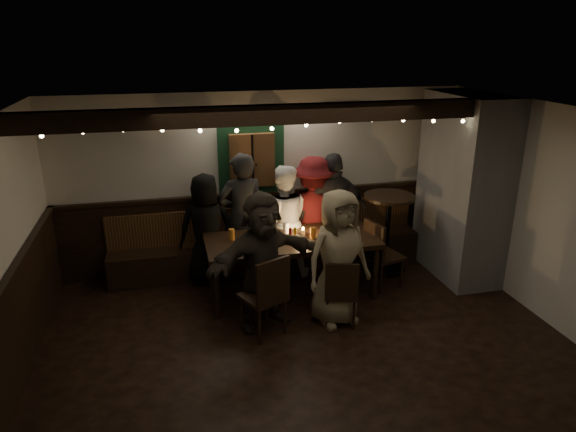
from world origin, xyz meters
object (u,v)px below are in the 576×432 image
object	(u,v)px
chair_near_left	(268,292)
person_a	(207,229)
person_b	(242,217)
person_f	(263,260)
chair_near_right	(341,290)
high_top	(388,223)
person_g	(338,258)
person_e	(334,212)
person_d	(313,214)
chair_end	(379,251)
dining_table	(291,243)
person_c	(283,221)

from	to	relation	value
chair_near_left	person_a	bearing A→B (deg)	108.62
person_b	person_f	size ratio (longest dim) A/B	1.10
chair_near_right	high_top	bearing A→B (deg)	48.75
person_f	chair_near_right	bearing A→B (deg)	-36.53
person_b	person_g	distance (m)	1.75
person_e	person_f	bearing A→B (deg)	41.75
chair_near_right	person_d	xyz separation A→B (m)	(0.14, 1.67, 0.37)
person_d	person_g	distance (m)	1.55
chair_end	person_g	distance (m)	1.14
dining_table	high_top	xyz separation A→B (m)	(1.55, 0.40, 0.00)
chair_end	chair_near_right	bearing A→B (deg)	-135.15
chair_near_left	person_e	world-z (taller)	person_e
high_top	person_f	size ratio (longest dim) A/B	0.70
chair_end	dining_table	bearing A→B (deg)	175.33
chair_end	person_d	distance (m)	1.14
person_b	person_c	xyz separation A→B (m)	(0.57, -0.06, -0.10)
high_top	dining_table	bearing A→B (deg)	-165.43
dining_table	person_a	distance (m)	1.24
high_top	person_c	xyz separation A→B (m)	(-1.52, 0.22, 0.08)
person_b	person_e	bearing A→B (deg)	174.61
dining_table	chair_near_right	distance (m)	1.04
dining_table	person_b	distance (m)	0.90
chair_end	high_top	size ratio (longest dim) A/B	0.83
person_e	person_d	bearing A→B (deg)	-13.57
person_c	dining_table	bearing A→B (deg)	92.66
chair_near_left	person_f	bearing A→B (deg)	89.70
person_a	chair_near_left	bearing A→B (deg)	107.60
person_f	person_e	bearing A→B (deg)	26.29
person_c	chair_near_right	bearing A→B (deg)	107.80
person_b	person_c	distance (m)	0.59
dining_table	person_g	bearing A→B (deg)	-65.58
chair_end	person_e	distance (m)	0.94
chair_near_left	person_g	bearing A→B (deg)	8.63
chair_near_right	person_d	distance (m)	1.72
person_b	person_c	size ratio (longest dim) A/B	1.12
chair_near_right	person_f	bearing A→B (deg)	162.69
person_e	person_f	distance (m)	1.89
chair_near_left	chair_near_right	size ratio (longest dim) A/B	1.16
person_a	person_c	xyz separation A→B (m)	(1.08, -0.04, 0.03)
chair_end	person_g	bearing A→B (deg)	-140.38
chair_end	person_e	world-z (taller)	person_e
chair_near_left	high_top	distance (m)	2.46
person_c	high_top	bearing A→B (deg)	177.04
person_d	person_b	bearing A→B (deg)	23.50
person_g	chair_end	bearing A→B (deg)	26.63
dining_table	person_e	size ratio (longest dim) A/B	1.28
chair_near_left	person_b	distance (m)	1.66
person_b	person_g	size ratio (longest dim) A/B	1.09
chair_end	person_a	bearing A→B (deg)	161.53
chair_end	person_g	xyz separation A→B (m)	(-0.85, -0.70, 0.29)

